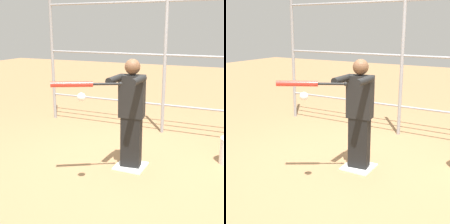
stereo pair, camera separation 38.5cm
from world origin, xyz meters
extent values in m
plane|color=#9E754C|center=(0.00, 0.00, 0.00)|extent=(24.00, 24.00, 0.00)
cube|color=white|center=(0.00, 0.00, 0.01)|extent=(0.40, 0.40, 0.02)
cylinder|color=#939399|center=(0.00, -1.60, 1.41)|extent=(0.06, 0.06, 2.81)
cylinder|color=#939399|center=(2.33, -1.60, 1.41)|extent=(0.06, 0.06, 2.81)
cylinder|color=#939399|center=(0.00, -1.60, 0.52)|extent=(4.66, 0.04, 0.04)
cylinder|color=#939399|center=(0.00, -1.60, 1.41)|extent=(4.66, 0.04, 0.04)
cylinder|color=#939399|center=(0.00, -1.60, 2.29)|extent=(4.66, 0.04, 0.04)
cube|color=black|center=(0.00, 0.00, 0.36)|extent=(0.28, 0.20, 0.72)
cube|color=black|center=(0.00, 0.00, 1.00)|extent=(0.35, 0.23, 0.56)
sphere|color=brown|center=(0.00, 0.00, 1.38)|extent=(0.20, 0.20, 0.20)
cylinder|color=black|center=(-0.15, 0.18, 1.25)|extent=(0.09, 0.40, 0.09)
cylinder|color=black|center=(0.15, 0.22, 1.25)|extent=(0.09, 0.40, 0.09)
sphere|color=black|center=(0.00, 0.40, 1.23)|extent=(0.05, 0.05, 0.05)
cylinder|color=black|center=(0.14, 0.48, 1.23)|extent=(0.29, 0.19, 0.03)
cylinder|color=red|center=(0.49, 0.69, 1.23)|extent=(0.45, 0.31, 0.07)
sphere|color=white|center=(0.26, 0.86, 1.14)|extent=(0.10, 0.10, 0.10)
camera|label=1|loc=(-1.39, 3.73, 1.87)|focal=50.00mm
camera|label=2|loc=(-1.73, 3.56, 1.87)|focal=50.00mm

